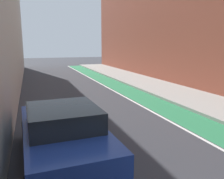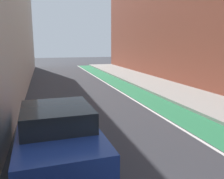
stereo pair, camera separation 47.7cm
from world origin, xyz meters
TOP-DOWN VIEW (x-y plane):
  - ground_plane at (0.00, 16.36)m, footprint 89.60×89.60m
  - bike_lane_paint at (2.82, 18.36)m, footprint 1.60×40.73m
  - lane_divider_stripe at (1.92, 18.36)m, footprint 0.12×40.73m
  - sidewalk_right at (5.30, 18.36)m, footprint 3.37×40.73m
  - building_facade_right at (8.19, 20.36)m, footprint 2.40×36.73m
  - parked_sedan_blue at (-2.57, 10.80)m, footprint 2.10×4.51m

SIDE VIEW (x-z plane):
  - ground_plane at x=0.00m, z-range 0.00..0.00m
  - bike_lane_paint at x=2.82m, z-range 0.00..0.00m
  - lane_divider_stripe at x=1.92m, z-range 0.00..0.00m
  - sidewalk_right at x=5.30m, z-range 0.00..0.14m
  - parked_sedan_blue at x=-2.57m, z-range 0.02..1.55m
  - building_facade_right at x=8.19m, z-range 0.00..9.44m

